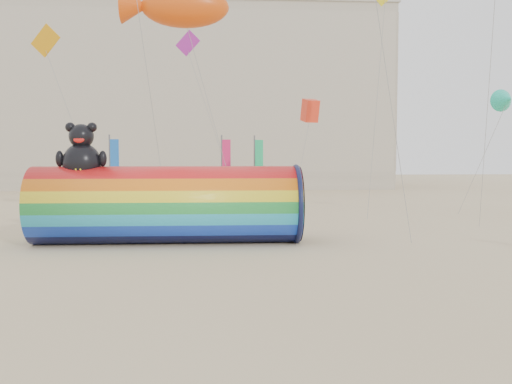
{
  "coord_description": "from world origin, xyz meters",
  "views": [
    {
      "loc": [
        -0.97,
        -22.23,
        4.06
      ],
      "look_at": [
        0.5,
        1.5,
        2.4
      ],
      "focal_mm": 40.0,
      "sensor_mm": 36.0,
      "label": 1
    }
  ],
  "objects": [
    {
      "name": "festival_banners",
      "position": [
        -2.33,
        15.74,
        2.64
      ],
      "size": [
        10.08,
        1.67,
        5.2
      ],
      "color": "#59595E",
      "rests_on": "ground"
    },
    {
      "name": "hotel_building",
      "position": [
        -12.0,
        45.95,
        10.31
      ],
      "size": [
        60.4,
        15.4,
        20.6
      ],
      "color": "#B7AD99",
      "rests_on": "ground"
    },
    {
      "name": "windsock_assembly",
      "position": [
        -3.36,
        3.32,
        1.81
      ],
      "size": [
        11.84,
        3.6,
        5.46
      ],
      "color": "red",
      "rests_on": "ground"
    },
    {
      "name": "ground",
      "position": [
        0.0,
        0.0,
        0.0
      ],
      "size": [
        160.0,
        160.0,
        0.0
      ],
      "primitive_type": "plane",
      "color": "#CCB58C",
      "rests_on": "ground"
    }
  ]
}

